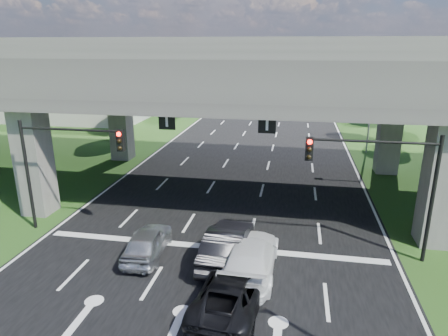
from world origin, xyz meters
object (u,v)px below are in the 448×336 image
(car_trailing, at_px, (232,290))
(streetlight_far, at_px, (368,89))
(signal_right, at_px, (384,173))
(car_silver, at_px, (148,242))
(signal_left, at_px, (62,157))
(car_white, at_px, (250,257))
(streetlight_beyond, at_px, (348,76))
(car_dark, at_px, (227,244))

(car_trailing, bearing_deg, streetlight_far, -103.11)
(signal_right, bearing_deg, car_silver, -170.46)
(signal_right, bearing_deg, car_trailing, -140.79)
(signal_left, xyz_separation_m, car_white, (10.02, -2.46, -3.36))
(signal_right, relative_size, streetlight_far, 0.60)
(streetlight_far, relative_size, car_silver, 2.43)
(car_silver, height_order, car_trailing, car_trailing)
(signal_left, bearing_deg, streetlight_beyond, 63.57)
(streetlight_far, relative_size, streetlight_beyond, 1.00)
(car_dark, distance_m, car_white, 1.47)
(streetlight_beyond, relative_size, car_trailing, 1.95)
(signal_right, bearing_deg, streetlight_beyond, 86.39)
(car_silver, bearing_deg, streetlight_beyond, -112.46)
(car_silver, bearing_deg, car_trailing, 141.67)
(car_white, bearing_deg, streetlight_beyond, -100.67)
(signal_right, distance_m, car_trailing, 8.52)
(car_trailing, bearing_deg, signal_right, -135.50)
(car_silver, bearing_deg, streetlight_far, -124.19)
(signal_right, height_order, streetlight_beyond, streetlight_beyond)
(signal_left, relative_size, car_trailing, 1.17)
(car_trailing, bearing_deg, car_silver, -29.35)
(signal_left, xyz_separation_m, car_silver, (5.06, -1.78, -3.46))
(car_dark, xyz_separation_m, car_white, (1.17, -0.89, -0.03))
(streetlight_beyond, relative_size, car_dark, 2.00)
(car_white, bearing_deg, signal_left, -12.86)
(car_silver, bearing_deg, signal_right, -174.15)
(car_silver, height_order, car_white, car_white)
(streetlight_far, bearing_deg, signal_left, -131.78)
(car_silver, distance_m, car_white, 5.01)
(car_silver, relative_size, car_trailing, 0.80)
(signal_right, xyz_separation_m, car_trailing, (-6.04, -4.93, -3.44))
(car_dark, height_order, car_trailing, car_dark)
(streetlight_beyond, xyz_separation_m, car_trailing, (-8.31, -40.98, -5.11))
(signal_right, height_order, signal_left, same)
(car_silver, relative_size, car_dark, 0.82)
(signal_right, xyz_separation_m, streetlight_far, (2.27, 20.06, 1.66))
(car_trailing, bearing_deg, signal_left, -21.85)
(signal_left, relative_size, car_dark, 1.20)
(signal_right, distance_m, signal_left, 15.65)
(streetlight_far, xyz_separation_m, car_trailing, (-8.31, -24.98, -5.11))
(signal_left, height_order, car_dark, signal_left)
(signal_right, xyz_separation_m, signal_left, (-15.65, 0.00, 0.00))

